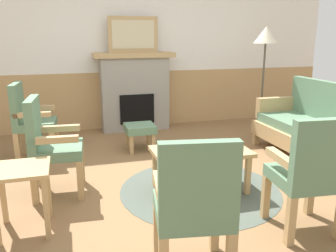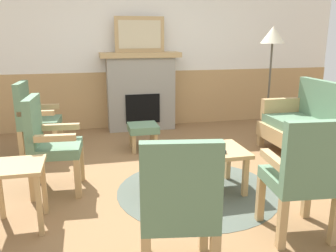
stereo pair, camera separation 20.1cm
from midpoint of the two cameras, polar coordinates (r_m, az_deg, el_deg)
ground_plane at (r=3.85m, az=2.72°, el=-9.25°), size 14.00×14.00×0.00m
wall_back at (r=6.06m, az=-3.98°, el=12.28°), size 7.20×0.14×2.70m
fireplace at (r=5.88m, az=-3.47°, el=5.77°), size 1.30×0.44×1.28m
framed_picture at (r=5.81m, az=-3.62°, el=14.64°), size 0.80×0.04×0.56m
couch at (r=4.69m, az=24.83°, el=-1.06°), size 0.70×1.80×0.98m
coffee_table at (r=3.55m, az=6.54°, el=-4.76°), size 0.96×0.56×0.44m
round_rug at (r=3.69m, az=6.37°, el=-10.37°), size 1.65×1.65×0.01m
book_on_table at (r=3.50m, az=9.36°, el=-3.92°), size 0.21×0.18×0.03m
footstool at (r=4.85m, az=-2.90°, el=-0.61°), size 0.40×0.40×0.36m
armchair_near_fireplace at (r=3.65m, az=-17.41°, el=-2.26°), size 0.51×0.51×0.98m
armchair_by_window_left at (r=4.80m, az=-19.83°, el=1.51°), size 0.52×0.52×0.98m
armchair_front_left at (r=2.91m, az=23.10°, el=-7.08°), size 0.53×0.53×0.98m
armchair_front_center at (r=2.25m, az=4.44°, el=-12.40°), size 0.55×0.55×0.98m
side_table at (r=3.07m, az=-21.71°, el=-7.90°), size 0.44×0.44×0.55m
floor_lamp_by_couch at (r=5.62m, az=17.63°, el=12.89°), size 0.36×0.36×1.68m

